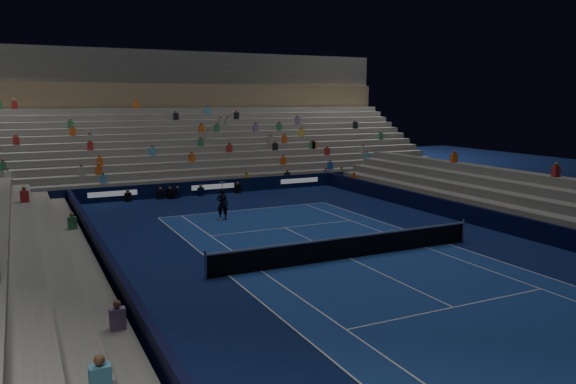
{
  "coord_description": "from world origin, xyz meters",
  "views": [
    {
      "loc": [
        -12.49,
        -19.65,
        6.73
      ],
      "look_at": [
        0.0,
        6.0,
        2.0
      ],
      "focal_mm": 34.73,
      "sensor_mm": 36.0,
      "label": 1
    }
  ],
  "objects": [
    {
      "name": "tennis_player",
      "position": [
        -2.26,
        9.87,
        0.9
      ],
      "size": [
        0.77,
        0.65,
        1.79
      ],
      "primitive_type": "imported",
      "rotation": [
        0.0,
        0.0,
        2.74
      ],
      "color": "black",
      "rests_on": "ground"
    },
    {
      "name": "grandstand_west",
      "position": [
        -13.17,
        0.0,
        0.92
      ],
      "size": [
        5.0,
        37.0,
        2.5
      ],
      "color": "slate",
      "rests_on": "ground"
    },
    {
      "name": "ground",
      "position": [
        0.0,
        0.0,
        0.0
      ],
      "size": [
        90.0,
        90.0,
        0.0
      ],
      "primitive_type": "plane",
      "color": "#0B1847",
      "rests_on": "ground"
    },
    {
      "name": "court_surface",
      "position": [
        0.0,
        0.0,
        0.01
      ],
      "size": [
        10.97,
        23.77,
        0.01
      ],
      "primitive_type": "cube",
      "color": "navy",
      "rests_on": "ground"
    },
    {
      "name": "sponsor_barrier_west",
      "position": [
        -9.7,
        0.0,
        0.5
      ],
      "size": [
        0.25,
        37.0,
        1.0
      ],
      "primitive_type": "cube",
      "color": "black",
      "rests_on": "ground"
    },
    {
      "name": "broadcast_camera",
      "position": [
        -3.14,
        17.93,
        0.35
      ],
      "size": [
        0.52,
        0.98,
        0.69
      ],
      "color": "black",
      "rests_on": "ground"
    },
    {
      "name": "sponsor_barrier_east",
      "position": [
        9.7,
        0.0,
        0.5
      ],
      "size": [
        0.25,
        37.0,
        1.0
      ],
      "primitive_type": "cube",
      "color": "black",
      "rests_on": "ground"
    },
    {
      "name": "grandstand_east",
      "position": [
        13.17,
        0.0,
        0.92
      ],
      "size": [
        5.0,
        37.0,
        2.5
      ],
      "color": "slate",
      "rests_on": "ground"
    },
    {
      "name": "tennis_net",
      "position": [
        0.0,
        0.0,
        0.5
      ],
      "size": [
        12.9,
        0.1,
        1.1
      ],
      "color": "#B2B2B7",
      "rests_on": "ground"
    },
    {
      "name": "sponsor_barrier_far",
      "position": [
        0.0,
        18.5,
        0.5
      ],
      "size": [
        44.0,
        0.25,
        1.0
      ],
      "primitive_type": "cube",
      "color": "black",
      "rests_on": "ground"
    },
    {
      "name": "grandstand_main",
      "position": [
        0.0,
        27.9,
        3.38
      ],
      "size": [
        44.0,
        15.2,
        11.2
      ],
      "color": "slate",
      "rests_on": "ground"
    }
  ]
}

